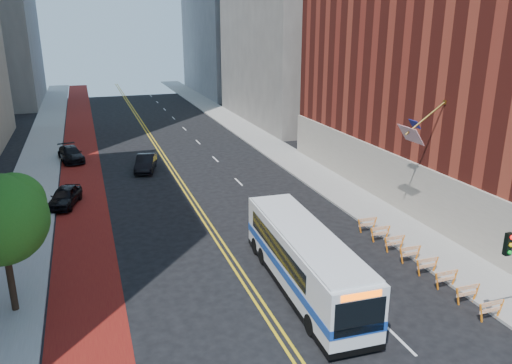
{
  "coord_description": "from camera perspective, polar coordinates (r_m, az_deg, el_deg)",
  "views": [
    {
      "loc": [
        -7.22,
        -17.46,
        13.23
      ],
      "look_at": [
        1.57,
        8.0,
        4.58
      ],
      "focal_mm": 35.0,
      "sensor_mm": 36.0,
      "label": 1
    }
  ],
  "objects": [
    {
      "name": "street_tree",
      "position": [
        25.26,
        -27.06,
        -3.48
      ],
      "size": [
        4.2,
        4.2,
        6.7
      ],
      "color": "black",
      "rests_on": "sidewalk_left"
    },
    {
      "name": "center_line_outer",
      "position": [
        49.82,
        -9.81,
        2.14
      ],
      "size": [
        0.14,
        140.0,
        0.01
      ],
      "primitive_type": "cube",
      "color": "gold",
      "rests_on": "ground"
    },
    {
      "name": "center_line_inner",
      "position": [
        49.77,
        -10.22,
        2.1
      ],
      "size": [
        0.14,
        140.0,
        0.01
      ],
      "primitive_type": "cube",
      "color": "gold",
      "rests_on": "ground"
    },
    {
      "name": "sidewalk_right",
      "position": [
        52.87,
        2.92,
        3.37
      ],
      "size": [
        4.0,
        140.0,
        0.15
      ],
      "primitive_type": "cube",
      "color": "gray",
      "rests_on": "ground"
    },
    {
      "name": "car_a",
      "position": [
        40.19,
        -21.01,
        -1.55
      ],
      "size": [
        2.83,
        4.6,
        1.46
      ],
      "primitive_type": "imported",
      "rotation": [
        0.0,
        0.0,
        -0.28
      ],
      "color": "black",
      "rests_on": "ground"
    },
    {
      "name": "bus_lane_paint",
      "position": [
        49.28,
        -19.34,
        1.2
      ],
      "size": [
        3.6,
        140.0,
        0.01
      ],
      "primitive_type": "cube",
      "color": "#610E0D",
      "rests_on": "ground"
    },
    {
      "name": "brick_building",
      "position": [
        41.51,
        26.33,
        12.89
      ],
      "size": [
        18.73,
        36.0,
        22.0
      ],
      "color": "maroon",
      "rests_on": "ground"
    },
    {
      "name": "lane_dashes",
      "position": [
        58.27,
        -6.65,
        4.56
      ],
      "size": [
        0.14,
        98.2,
        0.01
      ],
      "color": "silver",
      "rests_on": "ground"
    },
    {
      "name": "transit_bus",
      "position": [
        25.94,
        5.45,
        -8.68
      ],
      "size": [
        3.1,
        11.96,
        3.26
      ],
      "rotation": [
        0.0,
        0.0,
        -0.04
      ],
      "color": "silver",
      "rests_on": "ground"
    },
    {
      "name": "ground",
      "position": [
        23.07,
        2.94,
        -17.23
      ],
      "size": [
        160.0,
        160.0,
        0.0
      ],
      "primitive_type": "plane",
      "color": "black",
      "rests_on": "ground"
    },
    {
      "name": "construction_barriers",
      "position": [
        29.61,
        18.06,
        -8.23
      ],
      "size": [
        1.42,
        10.91,
        1.0
      ],
      "color": "orange",
      "rests_on": "ground"
    },
    {
      "name": "car_c",
      "position": [
        53.02,
        -20.4,
        3.01
      ],
      "size": [
        2.88,
        5.21,
        1.43
      ],
      "primitive_type": "imported",
      "rotation": [
        0.0,
        0.0,
        0.19
      ],
      "color": "black",
      "rests_on": "ground"
    },
    {
      "name": "sidewalk_left",
      "position": [
        49.48,
        -23.84,
        0.83
      ],
      "size": [
        4.0,
        140.0,
        0.15
      ],
      "primitive_type": "cube",
      "color": "gray",
      "rests_on": "ground"
    },
    {
      "name": "car_b",
      "position": [
        47.51,
        -12.49,
        2.14
      ],
      "size": [
        2.67,
        4.81,
        1.5
      ],
      "primitive_type": "imported",
      "rotation": [
        0.0,
        0.0,
        -0.25
      ],
      "color": "black",
      "rests_on": "ground"
    }
  ]
}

